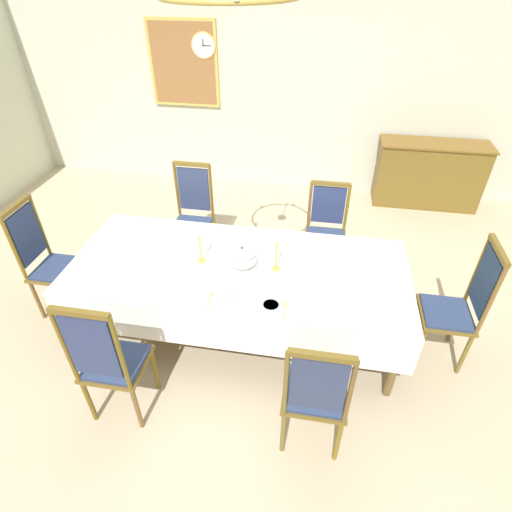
% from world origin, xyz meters
% --- Properties ---
extents(ground, '(7.74, 5.98, 0.04)m').
position_xyz_m(ground, '(0.00, 0.00, -0.02)').
color(ground, '#BAA98B').
extents(back_wall, '(7.74, 0.08, 3.42)m').
position_xyz_m(back_wall, '(0.00, 3.03, 1.71)').
color(back_wall, beige).
rests_on(back_wall, ground).
extents(dining_table, '(2.87, 1.22, 0.77)m').
position_xyz_m(dining_table, '(0.00, -0.15, 0.70)').
color(dining_table, brown).
rests_on(dining_table, ground).
extents(tablecloth, '(2.89, 1.24, 0.38)m').
position_xyz_m(tablecloth, '(0.00, -0.15, 0.68)').
color(tablecloth, white).
rests_on(tablecloth, dining_table).
extents(chair_south_a, '(0.44, 0.42, 1.21)m').
position_xyz_m(chair_south_a, '(-0.73, -1.17, 0.61)').
color(chair_south_a, brown).
rests_on(chair_south_a, ground).
extents(chair_north_a, '(0.44, 0.42, 1.17)m').
position_xyz_m(chair_north_a, '(-0.73, 0.87, 0.59)').
color(chair_north_a, brown).
rests_on(chair_north_a, ground).
extents(chair_south_b, '(0.44, 0.42, 1.11)m').
position_xyz_m(chair_south_b, '(0.73, -1.17, 0.58)').
color(chair_south_b, brown).
rests_on(chair_south_b, ground).
extents(chair_north_b, '(0.44, 0.42, 1.06)m').
position_xyz_m(chair_north_b, '(0.73, 0.86, 0.56)').
color(chair_north_b, brown).
rests_on(chair_north_b, ground).
extents(chair_head_west, '(0.42, 0.44, 1.18)m').
position_xyz_m(chair_head_west, '(-1.85, -0.15, 0.60)').
color(chair_head_west, brown).
rests_on(chair_head_west, ground).
extents(chair_head_east, '(0.42, 0.44, 1.20)m').
position_xyz_m(chair_head_east, '(1.85, -0.15, 0.60)').
color(chair_head_east, brown).
rests_on(chair_head_east, ground).
extents(soup_tureen, '(0.25, 0.25, 0.20)m').
position_xyz_m(soup_tureen, '(0.04, -0.15, 0.87)').
color(soup_tureen, white).
rests_on(soup_tureen, tablecloth).
extents(candlestick_west, '(0.07, 0.07, 0.38)m').
position_xyz_m(candlestick_west, '(-0.33, -0.15, 0.92)').
color(candlestick_west, gold).
rests_on(candlestick_west, tablecloth).
extents(candlestick_east, '(0.07, 0.07, 0.38)m').
position_xyz_m(candlestick_east, '(0.33, -0.15, 0.93)').
color(candlestick_east, gold).
rests_on(candlestick_east, tablecloth).
extents(bowl_near_left, '(0.14, 0.14, 0.04)m').
position_xyz_m(bowl_near_left, '(0.35, -0.62, 0.79)').
color(bowl_near_left, white).
rests_on(bowl_near_left, tablecloth).
extents(bowl_near_right, '(0.15, 0.15, 0.03)m').
position_xyz_m(bowl_near_right, '(-0.02, -0.60, 0.79)').
color(bowl_near_right, white).
rests_on(bowl_near_right, tablecloth).
extents(spoon_primary, '(0.03, 0.18, 0.01)m').
position_xyz_m(spoon_primary, '(0.45, -0.59, 0.78)').
color(spoon_primary, gold).
rests_on(spoon_primary, tablecloth).
extents(spoon_secondary, '(0.03, 0.18, 0.01)m').
position_xyz_m(spoon_secondary, '(-0.13, -0.57, 0.78)').
color(spoon_secondary, gold).
rests_on(spoon_secondary, tablecloth).
extents(sideboard, '(1.44, 0.48, 0.90)m').
position_xyz_m(sideboard, '(2.10, 2.71, 0.45)').
color(sideboard, brown).
rests_on(sideboard, ground).
extents(mounted_clock, '(0.34, 0.06, 0.34)m').
position_xyz_m(mounted_clock, '(-1.08, 2.96, 1.94)').
color(mounted_clock, '#D1B251').
extents(framed_painting, '(0.97, 0.05, 1.12)m').
position_xyz_m(framed_painting, '(-1.39, 2.97, 1.70)').
color(framed_painting, '#D1B251').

